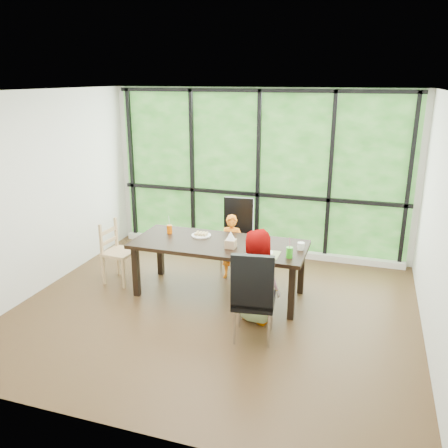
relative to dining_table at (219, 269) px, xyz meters
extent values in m
plane|color=black|center=(0.09, -0.44, -0.38)|extent=(5.00, 5.00, 0.00)
plane|color=silver|center=(0.09, 1.81, 0.98)|extent=(5.00, 0.00, 5.00)
cube|color=#1C4E15|center=(0.09, 1.79, 0.98)|extent=(4.80, 0.02, 2.65)
cube|color=silver|center=(0.09, 1.71, -0.33)|extent=(4.80, 0.12, 0.10)
cube|color=black|center=(0.00, 0.00, 0.00)|extent=(2.34, 1.04, 0.75)
cube|color=black|center=(-0.05, 0.97, 0.17)|extent=(0.49, 0.49, 1.08)
cube|color=black|center=(0.72, -0.93, 0.17)|extent=(0.52, 0.52, 1.08)
cube|color=tan|center=(-1.49, -0.04, 0.08)|extent=(0.43, 0.45, 0.90)
imported|color=orange|center=(0.00, 0.58, 0.11)|extent=(0.36, 0.24, 0.96)
imported|color=gray|center=(0.68, -0.54, 0.21)|extent=(0.66, 0.54, 1.17)
cube|color=tan|center=(0.65, -0.22, 0.38)|extent=(0.41, 0.30, 0.01)
cylinder|color=white|center=(-0.32, 0.18, 0.38)|extent=(0.27, 0.27, 0.02)
cylinder|color=white|center=(0.64, -0.20, 0.38)|extent=(0.26, 0.26, 0.02)
cylinder|color=#E65B01|center=(-0.79, 0.16, 0.43)|extent=(0.07, 0.07, 0.12)
cylinder|color=green|center=(0.98, -0.24, 0.44)|extent=(0.08, 0.08, 0.13)
cylinder|color=white|center=(1.07, 0.07, 0.42)|extent=(0.09, 0.09, 0.09)
cube|color=tan|center=(0.20, -0.14, 0.43)|extent=(0.13, 0.13, 0.11)
cylinder|color=white|center=(-0.79, 0.16, 0.53)|extent=(0.01, 0.04, 0.20)
cylinder|color=pink|center=(0.98, -0.24, 0.55)|extent=(0.01, 0.04, 0.20)
cone|color=white|center=(0.20, -0.14, 0.54)|extent=(0.12, 0.12, 0.11)
camera|label=1|loc=(1.83, -5.49, 2.47)|focal=37.17mm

